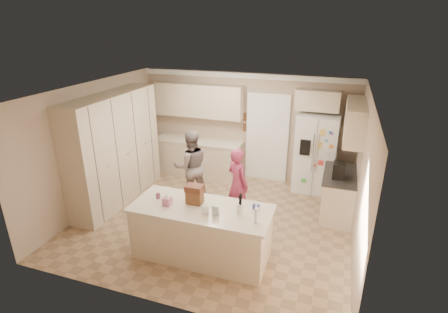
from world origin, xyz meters
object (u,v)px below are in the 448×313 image
(dollhouse_body, at_px, (195,197))
(island_base, at_px, (202,233))
(teen_girl, at_px, (238,184))
(refrigerator, at_px, (316,154))
(utensil_crock, at_px, (241,208))
(coffee_maker, at_px, (339,170))
(teen_boy, at_px, (191,166))
(tissue_box, at_px, (167,201))

(dollhouse_body, bearing_deg, island_base, -33.69)
(island_base, distance_m, teen_girl, 1.41)
(refrigerator, bearing_deg, utensil_crock, -103.14)
(refrigerator, relative_size, utensil_crock, 12.00)
(coffee_maker, relative_size, dollhouse_body, 1.15)
(island_base, relative_size, teen_girl, 1.48)
(island_base, xyz_separation_m, teen_girl, (0.21, 1.37, 0.30))
(coffee_maker, height_order, teen_boy, teen_boy)
(coffee_maker, distance_m, island_base, 2.87)
(dollhouse_body, distance_m, teen_girl, 1.35)
(tissue_box, height_order, teen_boy, teen_boy)
(teen_girl, bearing_deg, island_base, 115.99)
(dollhouse_body, relative_size, teen_girl, 0.17)
(coffee_maker, xyz_separation_m, teen_boy, (-3.01, -0.12, -0.27))
(dollhouse_body, bearing_deg, refrigerator, 60.86)
(refrigerator, height_order, dollhouse_body, refrigerator)
(tissue_box, height_order, teen_girl, teen_girl)
(refrigerator, bearing_deg, island_base, -113.25)
(refrigerator, bearing_deg, dollhouse_body, -116.21)
(utensil_crock, height_order, teen_girl, teen_girl)
(utensil_crock, relative_size, teen_girl, 0.10)
(coffee_maker, bearing_deg, tissue_box, -142.43)
(tissue_box, xyz_separation_m, teen_girl, (0.76, 1.47, -0.25))
(coffee_maker, relative_size, teen_boy, 0.19)
(island_base, distance_m, tissue_box, 0.79)
(refrigerator, distance_m, tissue_box, 3.84)
(island_base, height_order, tissue_box, tissue_box)
(coffee_maker, height_order, dollhouse_body, coffee_maker)
(tissue_box, bearing_deg, coffee_maker, 37.57)
(coffee_maker, height_order, tissue_box, coffee_maker)
(tissue_box, bearing_deg, island_base, 10.30)
(teen_girl, bearing_deg, teen_boy, 15.51)
(coffee_maker, distance_m, tissue_box, 3.28)
(coffee_maker, xyz_separation_m, island_base, (-2.05, -1.90, -0.63))
(coffee_maker, xyz_separation_m, dollhouse_body, (-2.20, -1.80, -0.03))
(refrigerator, distance_m, utensil_crock, 3.20)
(teen_girl, bearing_deg, dollhouse_body, 108.85)
(teen_boy, bearing_deg, tissue_box, 68.45)
(island_base, bearing_deg, teen_boy, 118.45)
(teen_girl, bearing_deg, utensil_crock, 143.23)
(coffee_maker, relative_size, tissue_box, 2.14)
(utensil_crock, height_order, tissue_box, utensil_crock)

